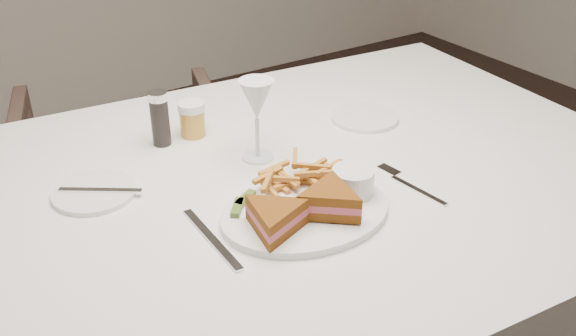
# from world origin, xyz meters

# --- Properties ---
(table) EXTENTS (1.67, 1.19, 0.75)m
(table) POSITION_xyz_m (-0.13, 0.26, 0.38)
(table) COLOR silver
(table) RESTS_ON ground
(chair_far) EXTENTS (0.79, 0.76, 0.66)m
(chair_far) POSITION_xyz_m (-0.17, 1.11, 0.33)
(chair_far) COLOR #48342C
(chair_far) RESTS_ON ground
(table_setting) EXTENTS (0.81, 0.65, 0.18)m
(table_setting) POSITION_xyz_m (-0.14, 0.22, 0.79)
(table_setting) COLOR white
(table_setting) RESTS_ON table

